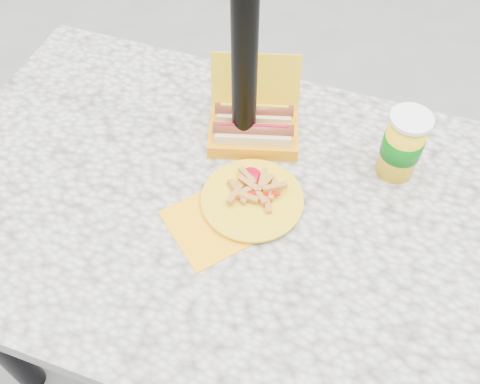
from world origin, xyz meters
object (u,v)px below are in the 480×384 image
(fries_plate, at_px, (249,200))
(soda_cup, at_px, (402,145))
(hotdog_box, at_px, (254,126))
(umbrella_pole, at_px, (245,1))

(fries_plate, xyz_separation_m, soda_cup, (0.26, 0.18, 0.07))
(hotdog_box, bearing_deg, soda_cup, -14.85)
(hotdog_box, xyz_separation_m, soda_cup, (0.31, 0.01, 0.04))
(soda_cup, bearing_deg, umbrella_pole, -173.96)
(fries_plate, distance_m, soda_cup, 0.32)
(umbrella_pole, height_order, fries_plate, umbrella_pole)
(umbrella_pole, height_order, soda_cup, umbrella_pole)
(fries_plate, bearing_deg, hotdog_box, 105.78)
(soda_cup, bearing_deg, hotdog_box, -178.58)
(hotdog_box, height_order, fries_plate, hotdog_box)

